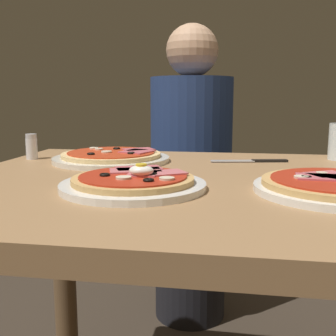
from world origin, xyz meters
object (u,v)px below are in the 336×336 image
object	(u,v)px
dining_table	(211,238)
diner_person	(191,184)
salt_shaker	(32,147)
knife	(255,161)
pizza_foreground	(134,182)
pizza_across_right	(112,157)

from	to	relation	value
dining_table	diner_person	size ratio (longest dim) A/B	0.92
dining_table	salt_shaker	world-z (taller)	salt_shaker
salt_shaker	diner_person	bearing A→B (deg)	59.60
knife	salt_shaker	size ratio (longest dim) A/B	2.91
dining_table	pizza_foreground	xyz separation A→B (m)	(-0.13, -0.11, 0.14)
pizza_foreground	pizza_across_right	xyz separation A→B (m)	(-0.13, 0.30, -0.00)
knife	diner_person	bearing A→B (deg)	111.45
knife	salt_shaker	world-z (taller)	salt_shaker
knife	diner_person	world-z (taller)	diner_person
salt_shaker	knife	bearing A→B (deg)	4.46
pizza_foreground	diner_person	size ratio (longest dim) A/B	0.22
knife	salt_shaker	bearing A→B (deg)	-175.54
pizza_foreground	pizza_across_right	world-z (taller)	pizza_foreground
pizza_across_right	diner_person	world-z (taller)	diner_person
pizza_foreground	knife	xyz separation A→B (m)	(0.23, 0.35, -0.01)
pizza_foreground	salt_shaker	xyz separation A→B (m)	(-0.35, 0.31, 0.02)
pizza_foreground	salt_shaker	world-z (taller)	salt_shaker
dining_table	salt_shaker	xyz separation A→B (m)	(-0.49, 0.20, 0.16)
pizza_across_right	salt_shaker	distance (m)	0.22
pizza_foreground	pizza_across_right	size ratio (longest dim) A/B	0.88
pizza_across_right	salt_shaker	size ratio (longest dim) A/B	4.43
pizza_across_right	salt_shaker	xyz separation A→B (m)	(-0.22, 0.00, 0.02)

